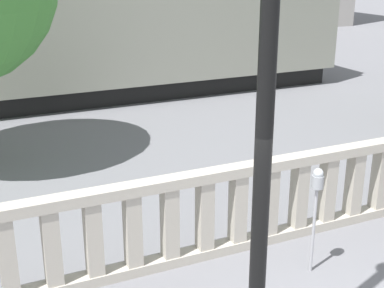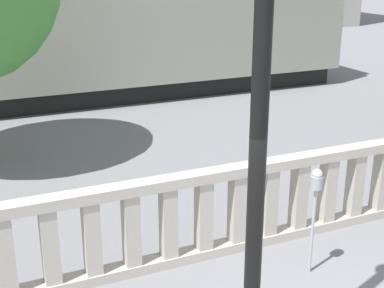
% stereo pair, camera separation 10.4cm
% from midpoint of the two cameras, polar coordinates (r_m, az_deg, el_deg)
% --- Properties ---
extents(balustrade, '(12.50, 0.24, 1.26)m').
position_cam_midpoint_polar(balustrade, '(7.32, 2.76, -7.21)').
color(balustrade, '#ADA599').
rests_on(balustrade, ground).
extents(lamppost, '(0.33, 0.33, 5.49)m').
position_cam_midpoint_polar(lamppost, '(4.31, 7.19, 4.87)').
color(lamppost, black).
rests_on(lamppost, ground).
extents(parking_meter, '(0.15, 0.15, 1.45)m').
position_cam_midpoint_polar(parking_meter, '(6.84, 12.74, -4.98)').
color(parking_meter, '#99999E').
rests_on(parking_meter, ground).
extents(train_near, '(19.18, 3.06, 4.41)m').
position_cam_midpoint_polar(train_near, '(15.41, -17.94, 11.29)').
color(train_near, black).
rests_on(train_near, ground).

